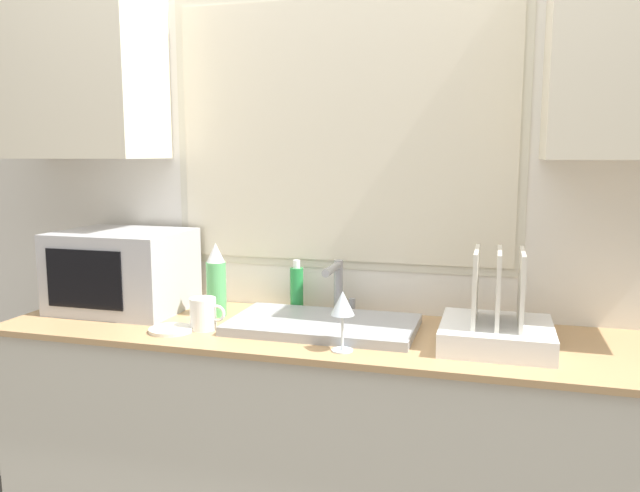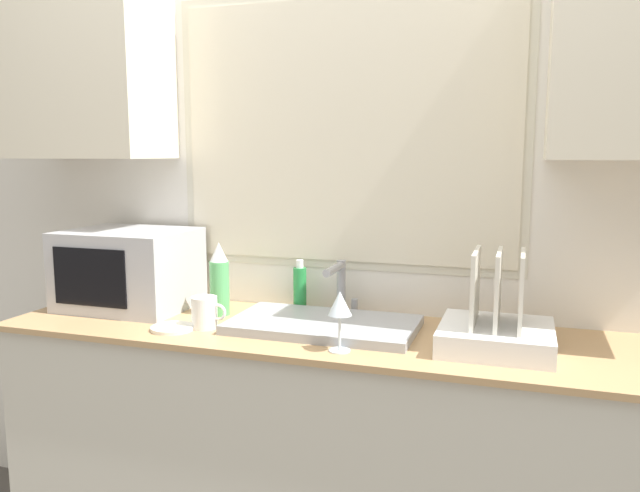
# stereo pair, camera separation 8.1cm
# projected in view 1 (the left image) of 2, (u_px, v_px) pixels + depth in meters

# --- Properties ---
(countertop) EXTENTS (2.13, 0.58, 0.89)m
(countertop) POSITION_uv_depth(u_px,v_px,m) (320.00, 458.00, 2.09)
(countertop) COLOR beige
(countertop) RESTS_ON ground_plane
(wall_back) EXTENTS (6.00, 0.38, 2.60)m
(wall_back) POSITION_uv_depth(u_px,v_px,m) (340.00, 168.00, 2.20)
(wall_back) COLOR silver
(wall_back) RESTS_ON ground_plane
(sink_basin) EXTENTS (0.60, 0.34, 0.03)m
(sink_basin) POSITION_uv_depth(u_px,v_px,m) (323.00, 325.00, 2.03)
(sink_basin) COLOR #9EA0A5
(sink_basin) RESTS_ON countertop
(faucet) EXTENTS (0.08, 0.19, 0.20)m
(faucet) POSITION_uv_depth(u_px,v_px,m) (338.00, 283.00, 2.18)
(faucet) COLOR #99999E
(faucet) RESTS_ON countertop
(microwave) EXTENTS (0.45, 0.36, 0.29)m
(microwave) POSITION_uv_depth(u_px,v_px,m) (123.00, 270.00, 2.28)
(microwave) COLOR #B2B2B7
(microwave) RESTS_ON countertop
(dish_rack) EXTENTS (0.32, 0.32, 0.29)m
(dish_rack) POSITION_uv_depth(u_px,v_px,m) (497.00, 326.00, 1.84)
(dish_rack) COLOR white
(dish_rack) RESTS_ON countertop
(spray_bottle) EXTENTS (0.07, 0.07, 0.26)m
(spray_bottle) POSITION_uv_depth(u_px,v_px,m) (216.00, 281.00, 2.18)
(spray_bottle) COLOR #59B266
(spray_bottle) RESTS_ON countertop
(soap_bottle) EXTENTS (0.05, 0.05, 0.19)m
(soap_bottle) POSITION_uv_depth(u_px,v_px,m) (297.00, 288.00, 2.25)
(soap_bottle) COLOR #268C3F
(soap_bottle) RESTS_ON countertop
(mug_near_sink) EXTENTS (0.12, 0.08, 0.10)m
(mug_near_sink) POSITION_uv_depth(u_px,v_px,m) (204.00, 314.00, 2.02)
(mug_near_sink) COLOR white
(mug_near_sink) RESTS_ON countertop
(wine_glass) EXTENTS (0.07, 0.07, 0.18)m
(wine_glass) POSITION_uv_depth(u_px,v_px,m) (343.00, 306.00, 1.79)
(wine_glass) COLOR silver
(wine_glass) RESTS_ON countertop
(small_plate) EXTENTS (0.14, 0.14, 0.01)m
(small_plate) POSITION_uv_depth(u_px,v_px,m) (171.00, 330.00, 2.01)
(small_plate) COLOR silver
(small_plate) RESTS_ON countertop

